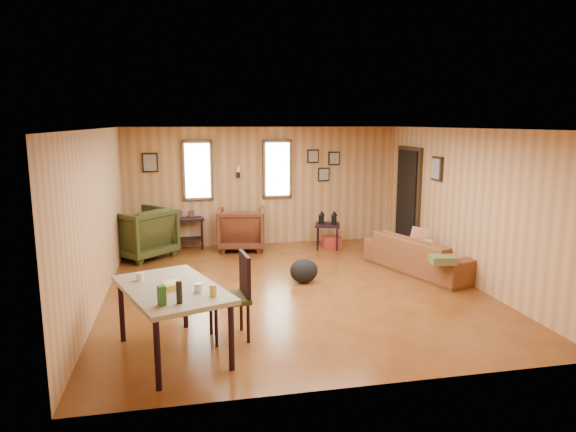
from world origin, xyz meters
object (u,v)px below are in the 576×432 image
Objects in this scene: dining_table at (172,293)px; side_table at (328,223)px; end_table at (187,227)px; sofa at (422,248)px; recliner_green at (141,231)px; recliner_brown at (242,227)px.

side_table is at bearing 35.25° from dining_table.
dining_table is at bearing -92.22° from end_table.
recliner_green is (-4.70, 1.89, 0.11)m from sofa.
recliner_green reaches higher than recliner_brown.
side_table is 0.45× the size of dining_table.
recliner_green is at bearing 78.32° from dining_table.
sofa reaches higher than end_table.
dining_table reaches higher than end_table.
recliner_green is at bearing -145.68° from end_table.
dining_table is (-1.25, -4.55, 0.24)m from recliner_brown.
recliner_green is 1.02m from end_table.
dining_table is (0.65, -4.29, 0.18)m from recliner_green.
side_table is (2.75, -0.59, 0.09)m from end_table.
sofa reaches higher than side_table.
recliner_brown is 1.92m from recliner_green.
sofa is 2.18m from side_table.
recliner_brown is 0.89× the size of recliner_green.
sofa is at bearing 10.39° from dining_table.
recliner_brown is at bearing 170.65° from side_table.
end_table is 0.45× the size of dining_table.
recliner_green is (-1.90, -0.26, 0.06)m from recliner_brown.
dining_table is (-0.19, -4.86, 0.26)m from end_table.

